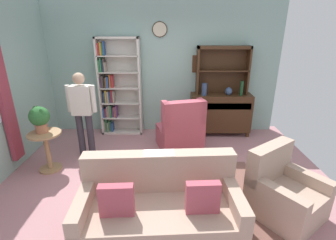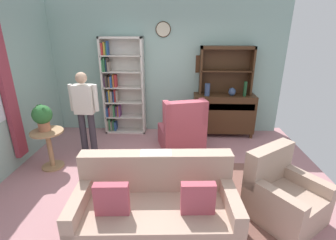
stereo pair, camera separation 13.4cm
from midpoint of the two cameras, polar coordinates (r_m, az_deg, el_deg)
ground_plane at (r=4.04m, az=-2.45°, el=-13.87°), size 5.40×4.60×0.02m
wall_back at (r=5.53m, az=-1.63°, el=11.54°), size 5.00×0.09×2.80m
area_rug at (r=3.79m, az=0.48°, el=-16.29°), size 2.55×1.76×0.01m
bookshelf at (r=5.55m, az=-12.37°, el=7.02°), size 0.90×0.30×2.10m
sideboard at (r=5.58m, az=11.26°, el=1.75°), size 1.30×0.45×0.92m
sideboard_hutch at (r=5.45m, az=11.83°, el=12.63°), size 1.10×0.26×1.00m
vase_tall at (r=5.29m, az=7.64°, el=7.03°), size 0.11×0.11×0.26m
vase_round at (r=5.41m, az=13.11°, el=6.48°), size 0.15×0.15×0.17m
bottle_wine at (r=5.43m, az=15.91°, el=7.05°), size 0.07×0.07×0.31m
couch_floral at (r=3.03m, az=-3.22°, el=-19.94°), size 1.85×0.95×0.90m
armchair_floral at (r=3.57m, az=24.10°, el=-15.31°), size 1.07×1.07×0.88m
wingback_chair at (r=4.79m, az=2.10°, el=-2.70°), size 0.96×0.98×1.05m
plant_stand at (r=4.60m, az=-26.88°, el=-5.64°), size 0.52×0.52×0.67m
potted_plant_large at (r=4.47m, az=-28.30°, el=0.52°), size 0.31×0.31×0.43m
person_reading at (r=4.67m, az=-19.89°, el=2.30°), size 0.52×0.21×1.56m
coffee_table at (r=3.77m, az=1.90°, el=-10.14°), size 0.80×0.50×0.42m
book_stack at (r=3.67m, az=1.14°, el=-9.00°), size 0.19×0.14×0.09m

